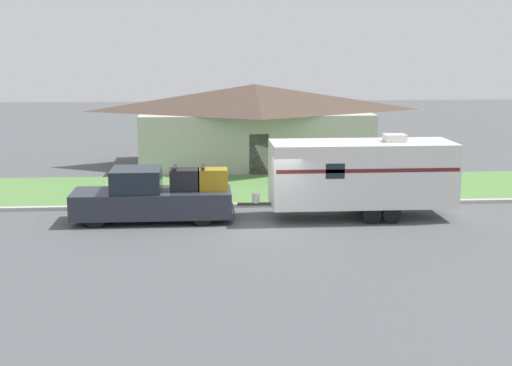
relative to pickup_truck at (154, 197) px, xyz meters
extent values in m
plane|color=#515456|center=(4.17, -1.62, -0.92)|extent=(120.00, 120.00, 0.00)
cube|color=#ADADA8|center=(4.17, 2.13, -0.85)|extent=(80.00, 0.30, 0.14)
cube|color=#568442|center=(4.17, 5.78, -0.90)|extent=(80.00, 7.00, 0.03)
cube|color=#B2B2A8|center=(4.73, 12.70, 0.58)|extent=(12.24, 6.60, 3.00)
pyramid|color=#4C3D33|center=(4.73, 12.70, 2.80)|extent=(13.22, 7.13, 1.44)
cube|color=#4C3828|center=(4.73, 9.43, 0.13)|extent=(1.00, 0.06, 2.10)
cylinder|color=black|center=(-2.08, -0.85, -0.52)|extent=(0.80, 0.28, 0.80)
cylinder|color=black|center=(-2.08, 0.85, -0.52)|extent=(0.80, 0.28, 0.80)
cylinder|color=black|center=(1.83, -0.85, -0.52)|extent=(0.80, 0.28, 0.80)
cylinder|color=black|center=(1.83, 0.85, -0.52)|extent=(0.80, 0.28, 0.80)
cube|color=#282D38|center=(-1.27, 0.00, -0.22)|extent=(3.53, 2.07, 0.95)
cube|color=#19232D|center=(-0.63, 0.00, 0.67)|extent=(1.83, 1.90, 0.85)
cube|color=#282D38|center=(1.69, 0.00, -0.22)|extent=(2.39, 2.07, 0.95)
cube|color=#333333|center=(2.95, 0.00, -0.58)|extent=(0.12, 1.86, 0.20)
cube|color=black|center=(1.17, 0.00, 0.65)|extent=(1.10, 0.87, 0.80)
cube|color=black|center=(0.82, 0.00, 1.13)|extent=(0.10, 0.96, 0.08)
cube|color=olive|center=(2.22, 0.00, 0.65)|extent=(1.10, 0.87, 0.80)
cube|color=black|center=(1.87, 0.00, 1.13)|extent=(0.10, 0.96, 0.08)
cylinder|color=black|center=(8.08, -1.08, -0.57)|extent=(0.69, 0.22, 0.69)
cylinder|color=black|center=(8.08, 1.08, -0.57)|extent=(0.69, 0.22, 0.69)
cylinder|color=black|center=(8.84, -1.08, -0.57)|extent=(0.69, 0.22, 0.69)
cylinder|color=black|center=(8.84, 1.08, -0.57)|extent=(0.69, 0.22, 0.69)
cube|color=silver|center=(7.90, 0.00, 0.81)|extent=(6.94, 2.44, 2.39)
cube|color=#5B1E1E|center=(7.90, -1.23, 1.11)|extent=(6.80, 0.01, 0.14)
cube|color=#383838|center=(3.79, 0.00, -0.33)|extent=(1.29, 0.12, 0.10)
cylinder|color=silver|center=(3.85, 0.00, -0.10)|extent=(0.28, 0.28, 0.36)
cube|color=silver|center=(9.15, 0.00, 2.15)|extent=(0.80, 0.68, 0.28)
cube|color=#19232D|center=(6.65, -1.23, 1.11)|extent=(0.70, 0.01, 0.56)
cylinder|color=brown|center=(7.24, 2.90, -0.33)|extent=(0.09, 0.09, 1.17)
cube|color=#B2B2B2|center=(7.24, 2.90, 0.36)|extent=(0.48, 0.20, 0.22)
camera|label=1|loc=(1.83, -26.39, 5.62)|focal=50.00mm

